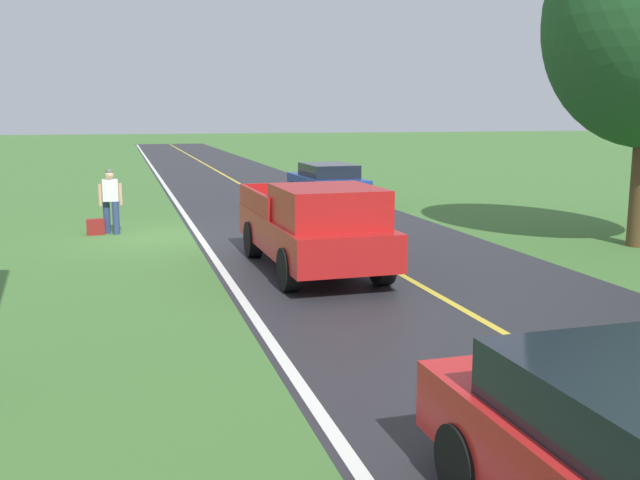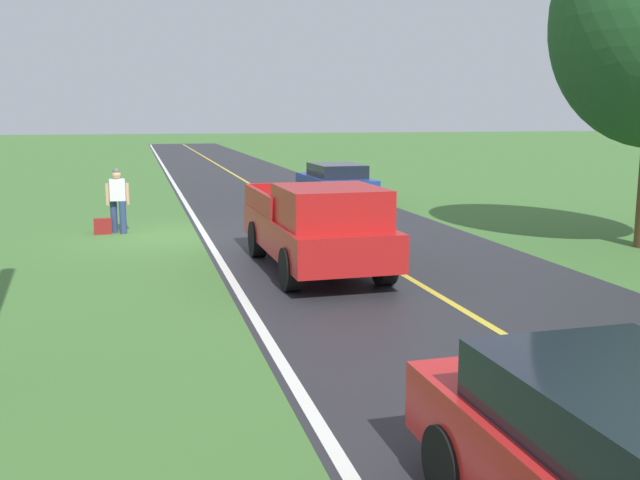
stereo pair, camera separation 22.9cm
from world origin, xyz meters
name	(u,v)px [view 2 (the right image)]	position (x,y,z in m)	size (l,w,h in m)	color
ground_plane	(170,236)	(0.00, 0.00, 0.00)	(200.00, 200.00, 0.00)	#427033
road_surface	(327,229)	(-4.29, 0.00, 0.00)	(7.13, 120.00, 0.00)	#28282D
lane_edge_line	(204,234)	(-0.90, 0.00, 0.01)	(0.16, 117.60, 0.00)	silver
lane_centre_line	(327,229)	(-4.29, 0.00, 0.01)	(0.14, 117.60, 0.00)	gold
hitchhiker_walking	(117,197)	(1.31, -0.86, 0.98)	(0.62, 0.51, 1.75)	navy
suitcase_carried	(103,226)	(1.72, -0.75, 0.21)	(0.20, 0.46, 0.43)	maroon
pickup_truck_passing	(318,225)	(-2.70, 5.17, 0.97)	(2.16, 5.43, 1.82)	#B21919
sedan_near_oncoming	(335,182)	(-6.19, -5.86, 0.75)	(2.01, 4.44, 1.41)	navy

